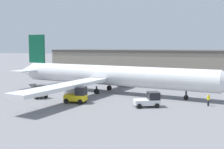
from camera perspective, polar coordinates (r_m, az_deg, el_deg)
ground_plane at (r=48.68m, az=0.00°, el=-3.77°), size 400.00×400.00×0.00m
terminal_building at (r=84.61m, az=17.80°, el=2.42°), size 90.24×15.61×6.84m
airplane at (r=48.74m, az=-1.02°, el=-0.24°), size 42.03×40.24×10.31m
ground_crew_worker at (r=40.42m, az=19.00°, el=-4.82°), size 0.37×0.37×1.67m
baggage_tug at (r=40.43m, az=-7.06°, el=-4.28°), size 3.18×2.11×2.36m
belt_loader_truck at (r=45.49m, az=-14.79°, el=-3.36°), size 3.56×2.99×2.08m
pushback_tug at (r=37.98m, az=7.51°, el=-5.17°), size 3.78×3.20×2.00m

